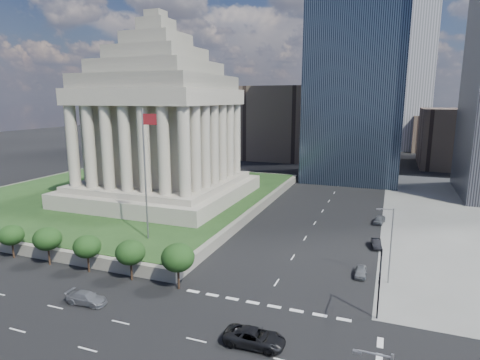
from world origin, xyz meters
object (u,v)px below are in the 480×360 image
at_px(war_memorial, 159,108).
at_px(parked_sedan_mid, 376,244).
at_px(street_lamp_north, 390,241).
at_px(traffic_signal_ne, 380,280).
at_px(suv_grey, 87,298).
at_px(pickup_truck, 255,338).
at_px(parked_sedan_near, 361,272).
at_px(flagpole, 146,168).
at_px(parked_sedan_far, 379,220).

distance_m(war_memorial, parked_sedan_mid, 51.05).
xyz_separation_m(war_memorial, street_lamp_north, (47.33, -23.00, -15.74)).
height_order(traffic_signal_ne, parked_sedan_mid, traffic_signal_ne).
relative_size(street_lamp_north, suv_grey, 2.05).
xyz_separation_m(pickup_truck, parked_sedan_near, (8.37, 19.65, -0.20)).
distance_m(street_lamp_north, parked_sedan_mid, 13.79).
distance_m(traffic_signal_ne, parked_sedan_near, 13.27).
xyz_separation_m(flagpole, parked_sedan_far, (33.33, 27.29, -12.39)).
relative_size(flagpole, suv_grey, 4.10).
xyz_separation_m(traffic_signal_ne, parked_sedan_far, (-1.00, 37.60, -4.52)).
relative_size(war_memorial, suv_grey, 8.00).
bearing_deg(flagpole, parked_sedan_mid, 22.37).
height_order(traffic_signal_ne, street_lamp_north, street_lamp_north).
relative_size(suv_grey, parked_sedan_mid, 1.23).
distance_m(flagpole, pickup_truck, 31.90).
height_order(pickup_truck, parked_sedan_near, pickup_truck).
height_order(war_memorial, traffic_signal_ne, war_memorial).
relative_size(street_lamp_north, parked_sedan_near, 2.68).
height_order(war_memorial, street_lamp_north, war_memorial).
height_order(street_lamp_north, parked_sedan_near, street_lamp_north).
bearing_deg(parked_sedan_mid, war_memorial, 159.38).
relative_size(street_lamp_north, pickup_truck, 1.67).
relative_size(suv_grey, parked_sedan_near, 1.31).
distance_m(war_memorial, parked_sedan_near, 53.45).
bearing_deg(suv_grey, street_lamp_north, -64.63).
relative_size(parked_sedan_near, parked_sedan_far, 0.87).
bearing_deg(flagpole, suv_grey, -81.03).
bearing_deg(traffic_signal_ne, pickup_truck, -145.50).
bearing_deg(parked_sedan_near, suv_grey, -147.78).
bearing_deg(street_lamp_north, pickup_truck, -121.91).
bearing_deg(street_lamp_north, parked_sedan_near, 165.06).
height_order(war_memorial, parked_sedan_far, war_memorial).
bearing_deg(traffic_signal_ne, war_memorial, 143.58).
relative_size(flagpole, traffic_signal_ne, 2.50).
relative_size(war_memorial, parked_sedan_near, 10.47).
xyz_separation_m(suv_grey, parked_sedan_near, (29.15, 18.96, -0.07)).
bearing_deg(parked_sedan_far, traffic_signal_ne, -79.28).
distance_m(traffic_signal_ne, street_lamp_north, 11.34).
xyz_separation_m(war_memorial, parked_sedan_far, (45.50, 3.29, -20.67)).
xyz_separation_m(street_lamp_north, parked_sedan_far, (-1.83, 26.29, -4.94)).
height_order(traffic_signal_ne, parked_sedan_far, traffic_signal_ne).
relative_size(war_memorial, pickup_truck, 6.50).
xyz_separation_m(flagpole, parked_sedan_near, (31.84, 1.89, -12.48)).
relative_size(flagpole, street_lamp_north, 2.00).
bearing_deg(pickup_truck, parked_sedan_far, -14.49).
relative_size(flagpole, parked_sedan_far, 4.69).
xyz_separation_m(suv_grey, parked_sedan_mid, (30.63, 30.79, -0.05)).
distance_m(flagpole, traffic_signal_ne, 36.69).
distance_m(flagpole, parked_sedan_mid, 38.13).
bearing_deg(suv_grey, flagpole, 5.23).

